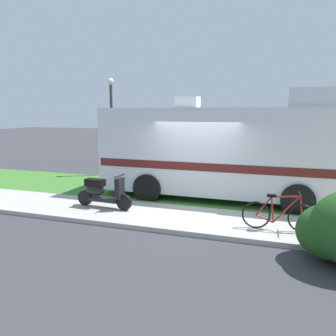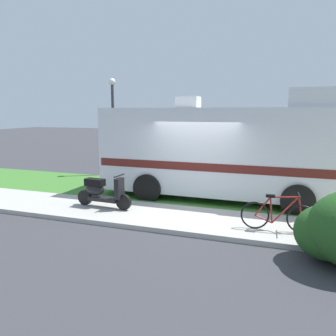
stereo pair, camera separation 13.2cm
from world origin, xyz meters
name	(u,v)px [view 1 (the left image)]	position (x,y,z in m)	size (l,w,h in m)	color
ground_plane	(194,208)	(0.00, 0.00, 0.00)	(80.00, 80.00, 0.00)	#38383D
sidewalk	(183,219)	(0.00, -1.20, 0.06)	(24.00, 2.00, 0.12)	#ADAAA3
grass_strip	(205,195)	(0.00, 1.50, 0.04)	(24.00, 3.40, 0.08)	#3D752D
motorhome_rv	(225,149)	(0.63, 1.39, 1.62)	(7.45, 2.70, 3.40)	silver
scooter	(102,192)	(-2.39, -1.11, 0.58)	(1.73, 0.50, 0.97)	black
bicycle	(279,215)	(2.34, -1.46, 0.49)	(1.65, 0.52, 0.88)	black
pickup_truck_near	(210,151)	(-0.80, 6.19, 0.94)	(5.77, 2.47, 1.76)	#1E2328
street_lamp_post	(112,118)	(-4.53, 3.60, 2.53)	(0.28, 0.28, 4.15)	#333338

